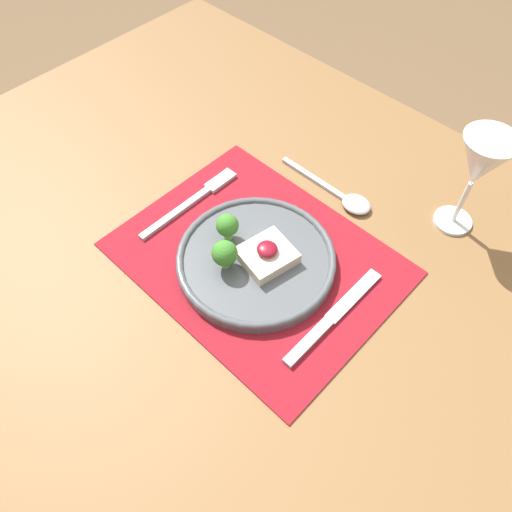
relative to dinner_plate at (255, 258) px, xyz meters
name	(u,v)px	position (x,y,z in m)	size (l,w,h in m)	color
ground_plane	(257,415)	(0.00, 0.01, -0.78)	(8.00, 8.00, 0.00)	brown
dining_table	(257,290)	(0.00, 0.01, -0.11)	(1.37, 0.99, 0.76)	brown
placemat	(257,258)	(0.00, 0.01, -0.02)	(0.43, 0.33, 0.00)	maroon
dinner_plate	(255,258)	(0.00, 0.00, 0.00)	(0.25, 0.25, 0.07)	#4C5156
fork	(196,198)	(-0.17, 0.03, -0.01)	(0.02, 0.21, 0.01)	#B2B2B7
knife	(328,322)	(0.15, 0.00, -0.01)	(0.02, 0.21, 0.01)	#B2B2B7
spoon	(346,198)	(0.02, 0.21, -0.01)	(0.19, 0.04, 0.02)	#B2B2B7
wine_glass_near	(480,165)	(0.18, 0.29, 0.11)	(0.08, 0.08, 0.18)	white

